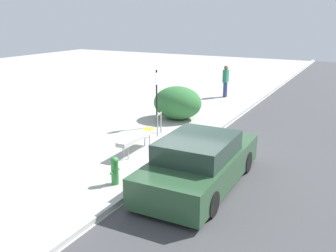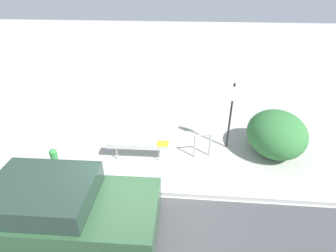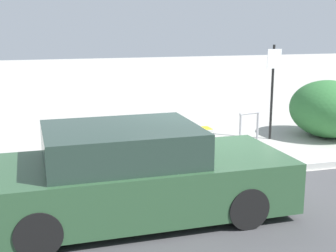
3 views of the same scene
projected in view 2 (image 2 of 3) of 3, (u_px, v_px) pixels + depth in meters
ground_plane at (141, 192)px, 7.11m from camera, size 60.00×60.00×0.00m
curb at (141, 190)px, 7.08m from camera, size 60.00×0.20×0.13m
bench at (138, 145)px, 8.18m from camera, size 1.94×0.37×0.59m
bike_rack at (202, 143)px, 8.29m from camera, size 0.55×0.18×0.83m
sign_post at (231, 111)px, 8.28m from camera, size 0.36×0.08×2.30m
fire_hydrant at (55, 159)px, 7.70m from camera, size 0.36×0.22×0.77m
shrub_hedge at (276, 134)px, 8.36m from camera, size 1.84×2.11×1.42m
parked_car_near at (54, 209)px, 5.78m from camera, size 4.55×1.93×1.37m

